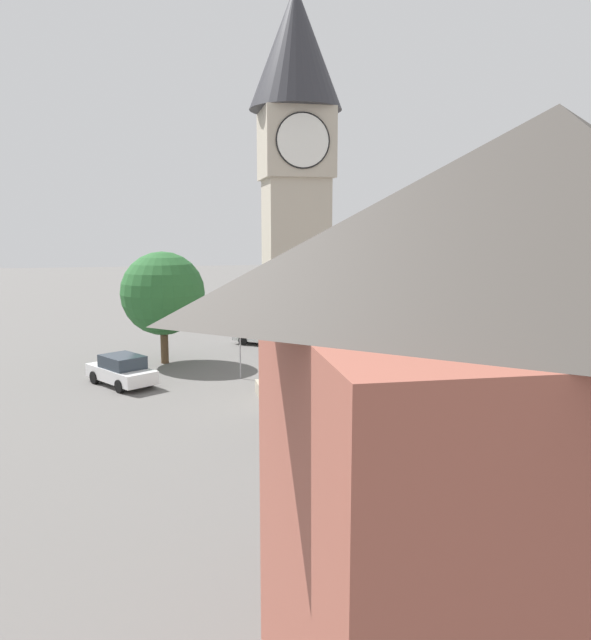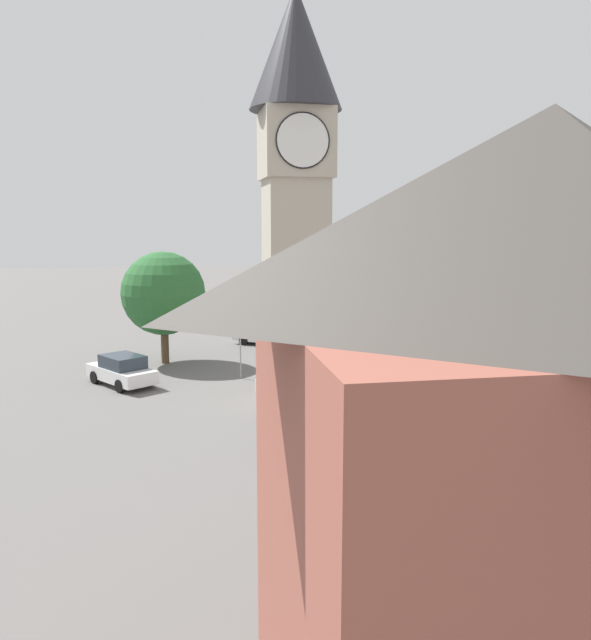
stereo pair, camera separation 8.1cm
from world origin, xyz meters
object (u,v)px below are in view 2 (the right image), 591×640
(building_corner_back, at_px, (535,442))
(building_hall_far, at_px, (469,274))
(car_silver_kerb, at_px, (122,370))
(tree, at_px, (163,294))
(road_sign, at_px, (240,342))
(car_red_corner, at_px, (522,397))
(clock_tower, at_px, (295,164))
(pedestrian, at_px, (379,346))
(lamp_post, at_px, (276,346))
(car_blue_kerb, at_px, (266,334))

(building_corner_back, bearing_deg, building_hall_far, 64.25)
(car_silver_kerb, bearing_deg, tree, 66.46)
(car_silver_kerb, relative_size, road_sign, 1.56)
(car_red_corner, relative_size, road_sign, 1.58)
(tree, bearing_deg, clock_tower, -56.64)
(clock_tower, xyz_separation_m, car_silver_kerb, (-7.92, 4.13, -9.70))
(pedestrian, relative_size, building_hall_far, 0.14)
(building_corner_back, xyz_separation_m, road_sign, (-1.51, 23.64, -2.87))
(car_red_corner, bearing_deg, building_hall_far, 69.30)
(building_corner_back, relative_size, lamp_post, 1.69)
(building_corner_back, bearing_deg, lamp_post, 95.93)
(building_hall_far, bearing_deg, car_blue_kerb, -174.13)
(car_silver_kerb, bearing_deg, car_red_corner, -26.60)
(pedestrian, height_order, road_sign, road_sign)
(car_blue_kerb, bearing_deg, clock_tower, -93.13)
(car_blue_kerb, relative_size, tree, 0.67)
(car_silver_kerb, bearing_deg, clock_tower, -27.53)
(building_corner_back, height_order, road_sign, building_corner_back)
(pedestrian, relative_size, road_sign, 0.60)
(car_blue_kerb, bearing_deg, car_silver_kerb, -133.56)
(car_blue_kerb, distance_m, pedestrian, 8.71)
(tree, bearing_deg, car_red_corner, -41.90)
(building_corner_back, xyz_separation_m, lamp_post, (-1.39, 13.40, -1.11))
(tree, bearing_deg, building_hall_far, 15.14)
(car_silver_kerb, xyz_separation_m, tree, (2.07, 4.75, 3.27))
(car_blue_kerb, relative_size, car_silver_kerb, 0.98)
(car_silver_kerb, xyz_separation_m, lamp_post, (6.02, -10.04, 2.89))
(pedestrian, relative_size, tree, 0.26)
(car_silver_kerb, distance_m, building_hall_far, 26.38)
(car_silver_kerb, distance_m, lamp_post, 12.06)
(car_red_corner, distance_m, building_corner_back, 18.15)
(car_silver_kerb, xyz_separation_m, road_sign, (5.91, 0.21, 1.14))
(road_sign, bearing_deg, car_blue_kerb, 72.91)
(car_red_corner, distance_m, pedestrian, 10.98)
(clock_tower, distance_m, building_corner_back, 20.14)
(car_blue_kerb, xyz_separation_m, car_silver_kerb, (-8.64, -9.08, 0.00))
(tree, bearing_deg, lamp_post, -75.04)
(pedestrian, bearing_deg, tree, 168.60)
(building_hall_far, bearing_deg, pedestrian, -139.43)
(clock_tower, distance_m, car_red_corner, 13.73)
(lamp_post, bearing_deg, pedestrian, 56.74)
(pedestrian, xyz_separation_m, road_sign, (-8.22, -2.12, 0.89))
(lamp_post, bearing_deg, building_corner_back, -84.07)
(building_hall_far, bearing_deg, road_sign, -149.81)
(clock_tower, height_order, car_silver_kerb, clock_tower)
(car_blue_kerb, height_order, tree, tree)
(car_blue_kerb, bearing_deg, road_sign, -107.09)
(tree, height_order, lamp_post, tree)
(car_blue_kerb, xyz_separation_m, tree, (-6.57, -4.33, 3.27))
(pedestrian, xyz_separation_m, building_corner_back, (-6.72, -25.76, 3.76))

